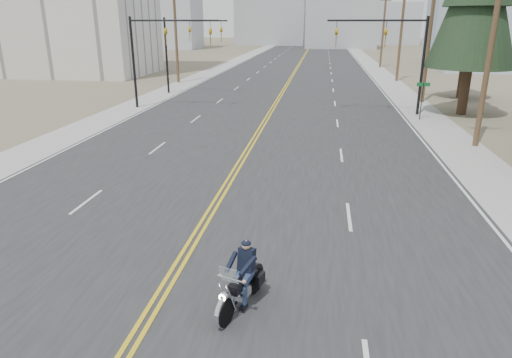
{
  "coord_description": "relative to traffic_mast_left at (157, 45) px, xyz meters",
  "views": [
    {
      "loc": [
        3.82,
        -3.29,
        6.62
      ],
      "look_at": [
        1.77,
        11.09,
        1.6
      ],
      "focal_mm": 32.0,
      "sensor_mm": 36.0,
      "label": 1
    }
  ],
  "objects": [
    {
      "name": "haze_bldg_c",
      "position": [
        48.98,
        78.0,
        4.06
      ],
      "size": [
        16.0,
        12.0,
        18.0
      ],
      "primitive_type": "cube",
      "color": "#B7BCC6",
      "rests_on": "ground"
    },
    {
      "name": "utility_pole_d",
      "position": [
        21.48,
        21.0,
        1.05
      ],
      "size": [
        2.2,
        0.3,
        11.5
      ],
      "color": "brown",
      "rests_on": "ground"
    },
    {
      "name": "traffic_mast_far",
      "position": [
        -0.33,
        8.0,
        -0.06
      ],
      "size": [
        6.1,
        0.26,
        7.0
      ],
      "color": "black",
      "rests_on": "ground"
    },
    {
      "name": "sidewalk_left",
      "position": [
        -2.52,
        38.0,
        -4.93
      ],
      "size": [
        3.0,
        200.0,
        0.01
      ],
      "primitive_type": "cube",
      "color": "#A5A5A0",
      "rests_on": "ground"
    },
    {
      "name": "sidewalk_right",
      "position": [
        20.48,
        38.0,
        -4.93
      ],
      "size": [
        3.0,
        200.0,
        0.01
      ],
      "primitive_type": "cube",
      "color": "#A5A5A0",
      "rests_on": "ground"
    },
    {
      "name": "road",
      "position": [
        8.98,
        38.0,
        -4.93
      ],
      "size": [
        20.0,
        200.0,
        0.01
      ],
      "primitive_type": "cube",
      "color": "#303033",
      "rests_on": "ground"
    },
    {
      "name": "motorcyclist",
      "position": [
        11.09,
        -25.91,
        -4.09
      ],
      "size": [
        1.55,
        2.34,
        1.68
      ],
      "primitive_type": null,
      "rotation": [
        0.0,
        0.0,
        2.82
      ],
      "color": "black",
      "rests_on": "ground"
    },
    {
      "name": "utility_pole_left",
      "position": [
        -3.52,
        16.0,
        0.54
      ],
      "size": [
        2.2,
        0.3,
        10.5
      ],
      "color": "brown",
      "rests_on": "ground"
    },
    {
      "name": "traffic_mast_left",
      "position": [
        0.0,
        0.0,
        0.0
      ],
      "size": [
        7.1,
        0.26,
        7.0
      ],
      "color": "black",
      "rests_on": "ground"
    },
    {
      "name": "conifer_far",
      "position": [
        25.43,
        9.02,
        2.88
      ],
      "size": [
        5.09,
        5.09,
        13.62
      ],
      "rotation": [
        0.0,
        0.0,
        -0.17
      ],
      "color": "#382619",
      "rests_on": "ground"
    },
    {
      "name": "utility_pole_c",
      "position": [
        21.48,
        6.0,
        0.79
      ],
      "size": [
        2.2,
        0.3,
        11.0
      ],
      "color": "brown",
      "rests_on": "ground"
    },
    {
      "name": "haze_bldg_f",
      "position": [
        -41.02,
        98.0,
        3.06
      ],
      "size": [
        12.0,
        12.0,
        16.0
      ],
      "primitive_type": "cube",
      "color": "#ADB2B7",
      "rests_on": "ground"
    },
    {
      "name": "traffic_mast_right",
      "position": [
        17.95,
        0.0,
        0.0
      ],
      "size": [
        7.1,
        0.26,
        7.0
      ],
      "color": "black",
      "rests_on": "ground"
    },
    {
      "name": "street_sign",
      "position": [
        19.78,
        -2.0,
        -3.13
      ],
      "size": [
        0.9,
        0.06,
        2.62
      ],
      "color": "black",
      "rests_on": "ground"
    },
    {
      "name": "haze_bldg_a",
      "position": [
        -26.02,
        83.0,
        6.06
      ],
      "size": [
        14.0,
        12.0,
        22.0
      ],
      "primitive_type": "cube",
      "color": "#B7BCC6",
      "rests_on": "ground"
    },
    {
      "name": "utility_pole_b",
      "position": [
        21.48,
        -9.0,
        1.05
      ],
      "size": [
        2.2,
        0.3,
        11.5
      ],
      "color": "brown",
      "rests_on": "ground"
    },
    {
      "name": "utility_pole_e",
      "position": [
        21.48,
        38.0,
        0.79
      ],
      "size": [
        2.2,
        0.3,
        11.0
      ],
      "color": "brown",
      "rests_on": "ground"
    },
    {
      "name": "haze_bldg_e",
      "position": [
        33.98,
        118.0,
        1.06
      ],
      "size": [
        14.0,
        14.0,
        12.0
      ],
      "primitive_type": "cube",
      "color": "#B7BCC6",
      "rests_on": "ground"
    },
    {
      "name": "haze_bldg_b",
      "position": [
        16.98,
        93.0,
        2.06
      ],
      "size": [
        18.0,
        14.0,
        14.0
      ],
      "primitive_type": "cube",
      "color": "#ADB2B7",
      "rests_on": "ground"
    }
  ]
}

